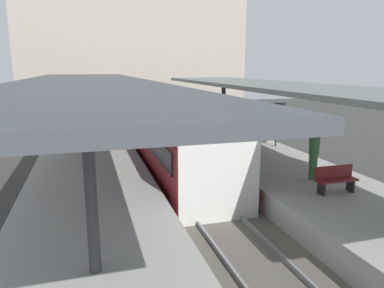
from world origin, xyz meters
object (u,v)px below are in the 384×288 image
Objects in this scene: commuter_train at (172,137)px; platform_bench at (335,179)px; passenger_near_bench at (268,126)px; platform_sign at (277,115)px; litter_bin at (222,140)px; passenger_mid_platform at (314,155)px; passenger_far_end at (313,144)px.

platform_bench is (3.72, -6.94, -0.26)m from commuter_train.
commuter_train is 7.88m from platform_bench.
platform_sign is at bearing -94.16° from passenger_near_bench.
commuter_train reaches higher than litter_bin.
passenger_near_bench is at bearing 85.84° from platform_sign.
passenger_mid_platform is at bearing -55.10° from commuter_train.
litter_bin is (-1.15, 7.08, -0.06)m from platform_bench.
passenger_mid_platform is at bearing -124.53° from passenger_far_end.
passenger_far_end is at bearing 66.70° from platform_bench.
passenger_far_end is (2.52, -3.92, 0.47)m from litter_bin.
platform_bench is 0.63× the size of platform_sign.
passenger_near_bench is (5.46, 0.81, 0.14)m from commuter_train.
passenger_far_end is at bearing -36.62° from commuter_train.
platform_bench is at bearing -102.68° from passenger_near_bench.
passenger_near_bench is 6.54m from passenger_mid_platform.
platform_bench is 0.80× the size of passenger_mid_platform.
passenger_near_bench is at bearing 77.32° from platform_bench.
passenger_mid_platform is (1.30, -5.68, 0.51)m from litter_bin.
passenger_near_bench reaches higher than platform_bench.
commuter_train reaches higher than passenger_mid_platform.
passenger_mid_platform reaches higher than passenger_far_end.
passenger_mid_platform is at bearing -105.90° from platform_sign.
commuter_train reaches higher than platform_bench.
litter_bin is at bearing -167.07° from passenger_near_bench.
commuter_train is 7.61× the size of passenger_near_bench.
platform_sign is 1.32× the size of passenger_near_bench.
platform_bench is at bearing -96.08° from passenger_mid_platform.
passenger_far_end is at bearing -57.25° from litter_bin.
platform_bench is at bearing -113.30° from passenger_far_end.
passenger_mid_platform is at bearing 83.92° from platform_bench.
passenger_far_end is (-0.31, -3.57, -0.75)m from platform_sign.
commuter_train is 5.52m from passenger_near_bench.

